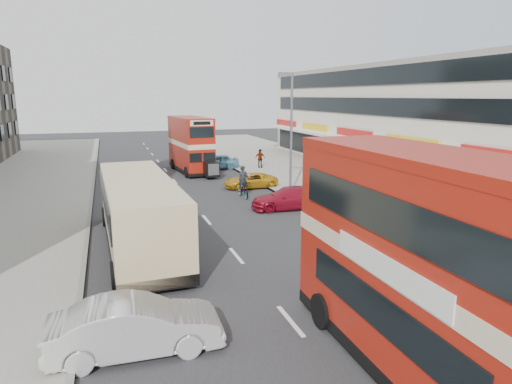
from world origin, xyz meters
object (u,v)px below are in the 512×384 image
object	(u,v)px
bus_main	(424,265)
pedestrian_far	(260,158)
car_right_a	(289,198)
coach	(139,210)
cyclist	(243,187)
car_left_front	(136,327)
pedestrian_near	(336,188)
car_right_b	(250,181)
bus_second	(191,144)
car_right_c	(217,162)
street_lamp	(290,125)

from	to	relation	value
bus_main	pedestrian_far	xyz separation A→B (m)	(6.43, 31.02, -1.76)
car_right_a	coach	bearing A→B (deg)	-59.14
pedestrian_far	cyclist	size ratio (longest dim) A/B	0.80
car_left_front	pedestrian_near	world-z (taller)	pedestrian_near
car_right_a	pedestrian_near	world-z (taller)	pedestrian_near
coach	car_right_b	distance (m)	14.26
pedestrian_far	cyclist	distance (m)	12.06
bus_main	pedestrian_near	xyz separation A→B (m)	(6.26, 16.00, -1.63)
car_right_b	pedestrian_near	distance (m)	7.71
coach	pedestrian_near	xyz separation A→B (m)	(12.00, 4.31, -0.58)
pedestrian_near	pedestrian_far	world-z (taller)	pedestrian_near
bus_second	cyclist	size ratio (longest dim) A/B	4.00
bus_main	car_right_c	distance (m)	32.38
car_left_front	pedestrian_far	size ratio (longest dim) A/B	2.63
car_right_c	car_left_front	bearing A→B (deg)	-17.15
bus_second	car_right_c	bearing A→B (deg)	-168.72
coach	pedestrian_near	distance (m)	12.76
bus_main	car_right_c	bearing A→B (deg)	-94.16
car_right_a	car_right_c	xyz separation A→B (m)	(-0.60, 16.00, 0.02)
bus_main	cyclist	xyz separation A→B (m)	(1.53, 20.00, -2.05)
car_left_front	car_right_c	world-z (taller)	car_left_front
cyclist	coach	bearing A→B (deg)	-134.61
cyclist	car_right_a	bearing A→B (deg)	-69.09
car_left_front	car_right_b	size ratio (longest dim) A/B	1.14
car_right_c	pedestrian_near	distance (m)	16.61
street_lamp	pedestrian_far	size ratio (longest dim) A/B	4.75
car_right_a	pedestrian_near	xyz separation A→B (m)	(3.01, -0.20, 0.48)
car_left_front	pedestrian_far	bearing A→B (deg)	-23.13
bus_second	pedestrian_near	xyz separation A→B (m)	(6.12, -15.48, -1.32)
coach	pedestrian_far	bearing A→B (deg)	55.67
street_lamp	car_right_b	size ratio (longest dim) A/B	2.07
bus_second	cyclist	xyz separation A→B (m)	(1.39, -11.48, -1.74)
bus_second	pedestrian_near	distance (m)	16.70
coach	car_right_c	world-z (taller)	coach
car_right_a	car_right_c	bearing A→B (deg)	-173.63
bus_main	car_left_front	bearing A→B (deg)	-24.40
pedestrian_far	coach	bearing A→B (deg)	-123.62
street_lamp	bus_second	distance (m)	13.15
car_right_a	cyclist	bearing A→B (deg)	-151.42
coach	cyclist	world-z (taller)	coach
coach	car_left_front	distance (m)	8.77
bus_main	car_right_c	size ratio (longest dim) A/B	2.40
street_lamp	cyclist	world-z (taller)	street_lamp
car_right_b	pedestrian_far	bearing A→B (deg)	157.53
car_left_front	car_right_b	xyz separation A→B (m)	(9.43, 19.93, -0.19)
car_right_c	street_lamp	bearing A→B (deg)	8.60
street_lamp	pedestrian_near	xyz separation A→B (m)	(1.71, -3.31, -3.65)
bus_second	car_right_b	size ratio (longest dim) A/B	2.17
street_lamp	bus_main	world-z (taller)	street_lamp
pedestrian_near	coach	bearing A→B (deg)	12.92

